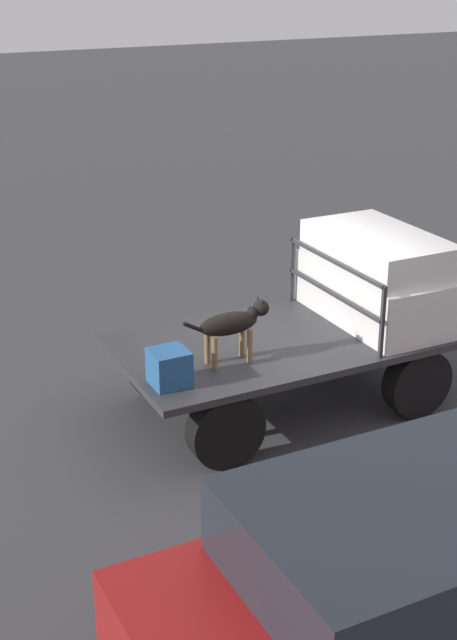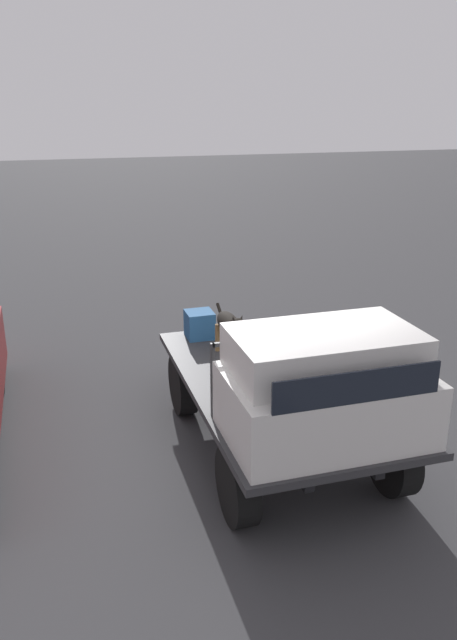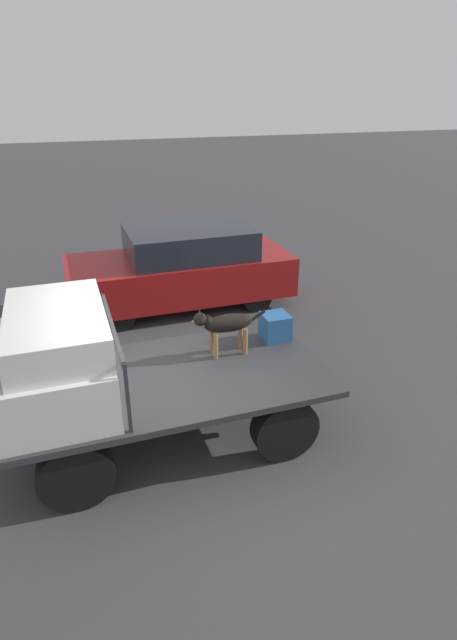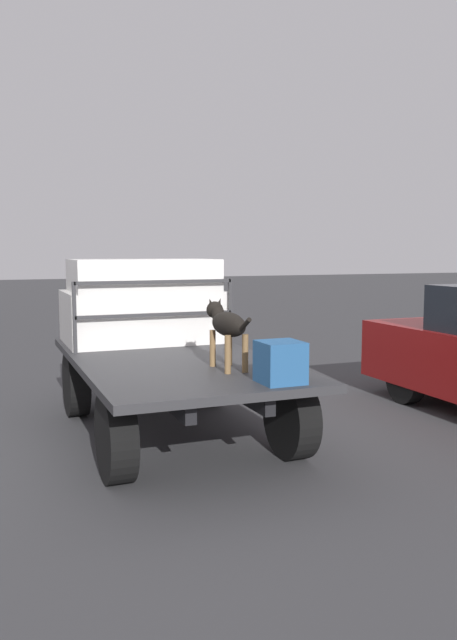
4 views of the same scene
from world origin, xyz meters
name	(u,v)px [view 1 (image 1 of 4)]	position (x,y,z in m)	size (l,w,h in m)	color
ground_plane	(285,404)	(0.00, 0.00, 0.00)	(80.00, 80.00, 0.00)	#38383A
flatbed_truck	(286,356)	(0.00, 0.00, 0.62)	(3.88, 2.04, 0.87)	black
truck_cab	(381,278)	(1.25, 0.00, 1.36)	(1.22, 1.92, 1.05)	silver
truck_headboard	(334,283)	(0.60, 0.00, 1.41)	(0.04, 1.92, 0.81)	#2D2D30
dog	(234,324)	(-0.84, -0.32, 1.30)	(1.02, 0.24, 0.68)	brown
cargo_crate	(169,367)	(-1.65, -0.51, 1.05)	(0.37, 0.37, 0.37)	#235184
parked_sedan	(431,585)	(-1.21, -4.07, 0.81)	(4.39, 1.84, 1.60)	black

